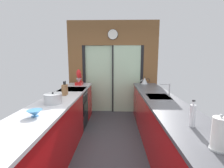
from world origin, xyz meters
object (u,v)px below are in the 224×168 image
(mixing_bowl_far, at_px, (35,113))
(kettle, at_px, (145,81))
(knife_block, at_px, (65,90))
(stand_mixer, at_px, (79,79))
(oven_range, at_px, (74,108))
(paper_towel_roll, at_px, (219,134))
(soap_bottle, at_px, (193,115))
(stock_pot, at_px, (53,99))

(mixing_bowl_far, bearing_deg, kettle, 55.46)
(knife_block, xyz_separation_m, stand_mixer, (-0.00, 1.21, 0.06))
(oven_range, relative_size, knife_block, 3.32)
(knife_block, distance_m, paper_towel_roll, 2.56)
(oven_range, bearing_deg, soap_bottle, -48.66)
(mixing_bowl_far, bearing_deg, oven_range, 90.59)
(knife_block, height_order, soap_bottle, soap_bottle)
(knife_block, distance_m, soap_bottle, 2.27)
(mixing_bowl_far, height_order, paper_towel_roll, paper_towel_roll)
(stock_pot, bearing_deg, soap_bottle, -24.83)
(mixing_bowl_far, relative_size, stand_mixer, 0.43)
(stock_pot, xyz_separation_m, soap_bottle, (1.78, -0.82, 0.04))
(oven_range, xyz_separation_m, stock_pot, (0.02, -1.22, 0.54))
(knife_block, xyz_separation_m, stock_pot, (-0.00, -0.58, -0.03))
(stand_mixer, height_order, paper_towel_roll, stand_mixer)
(oven_range, height_order, soap_bottle, soap_bottle)
(stock_pot, distance_m, soap_bottle, 1.96)
(stand_mixer, relative_size, soap_bottle, 1.49)
(oven_range, bearing_deg, mixing_bowl_far, -89.41)
(mixing_bowl_far, height_order, knife_block, knife_block)
(stand_mixer, distance_m, kettle, 1.80)
(mixing_bowl_far, distance_m, stock_pot, 0.58)
(mixing_bowl_far, height_order, stock_pot, stock_pot)
(soap_bottle, distance_m, paper_towel_roll, 0.43)
(mixing_bowl_far, distance_m, paper_towel_roll, 1.91)
(mixing_bowl_far, relative_size, paper_towel_roll, 0.63)
(mixing_bowl_far, xyz_separation_m, stand_mixer, (0.00, 2.38, 0.12))
(kettle, distance_m, soap_bottle, 2.83)
(oven_range, xyz_separation_m, knife_block, (0.02, -0.64, 0.57))
(mixing_bowl_far, relative_size, knife_block, 0.65)
(oven_range, distance_m, kettle, 2.04)
(oven_range, height_order, kettle, kettle)
(oven_range, bearing_deg, knife_block, -88.34)
(knife_block, relative_size, kettle, 1.04)
(stock_pot, bearing_deg, paper_towel_roll, -35.24)
(stand_mixer, xyz_separation_m, kettle, (1.78, 0.21, -0.07))
(knife_block, xyz_separation_m, paper_towel_roll, (1.78, -1.84, 0.02))
(soap_bottle, bearing_deg, stock_pot, 155.17)
(soap_bottle, xyz_separation_m, paper_towel_roll, (0.00, -0.43, 0.01))
(kettle, bearing_deg, soap_bottle, -90.04)
(stand_mixer, bearing_deg, stock_pot, -90.00)
(knife_block, relative_size, paper_towel_roll, 0.96)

